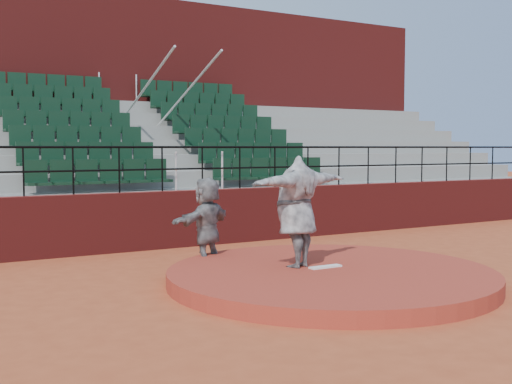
% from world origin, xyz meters
% --- Properties ---
extents(ground, '(90.00, 90.00, 0.00)m').
position_xyz_m(ground, '(0.00, 0.00, 0.00)').
color(ground, '#AA4726').
rests_on(ground, ground).
extents(pitchers_mound, '(5.50, 5.50, 0.25)m').
position_xyz_m(pitchers_mound, '(0.00, 0.00, 0.12)').
color(pitchers_mound, '#9E3323').
rests_on(pitchers_mound, ground).
extents(pitching_rubber, '(0.60, 0.15, 0.03)m').
position_xyz_m(pitching_rubber, '(0.00, 0.15, 0.27)').
color(pitching_rubber, white).
rests_on(pitching_rubber, pitchers_mound).
extents(boundary_wall, '(24.00, 0.30, 1.30)m').
position_xyz_m(boundary_wall, '(0.00, 5.00, 0.65)').
color(boundary_wall, maroon).
rests_on(boundary_wall, ground).
extents(wall_railing, '(24.04, 0.05, 1.03)m').
position_xyz_m(wall_railing, '(0.00, 5.00, 2.03)').
color(wall_railing, black).
rests_on(wall_railing, boundary_wall).
extents(seating_deck, '(24.00, 5.97, 4.63)m').
position_xyz_m(seating_deck, '(0.00, 8.65, 1.44)').
color(seating_deck, gray).
rests_on(seating_deck, ground).
extents(press_box_facade, '(24.00, 3.00, 7.10)m').
position_xyz_m(press_box_facade, '(0.00, 12.60, 3.55)').
color(press_box_facade, maroon).
rests_on(press_box_facade, ground).
extents(pitcher, '(2.43, 1.28, 1.90)m').
position_xyz_m(pitcher, '(-0.39, 0.45, 1.20)').
color(pitcher, black).
rests_on(pitcher, pitchers_mound).
extents(fielder, '(1.65, 1.22, 1.73)m').
position_xyz_m(fielder, '(-1.16, 2.37, 0.87)').
color(fielder, black).
rests_on(fielder, ground).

